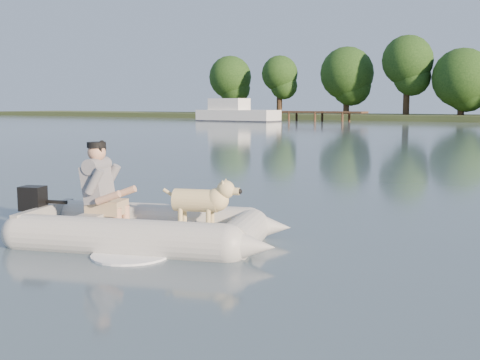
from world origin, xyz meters
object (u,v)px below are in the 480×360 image
Objects in this scene: dog at (196,204)px; cabin_cruiser at (238,110)px; dinghy at (147,197)px; dock at (284,116)px; man at (99,181)px.

cabin_cruiser is at bearing 103.27° from dog.
cabin_cruiser is (-28.04, 46.33, 0.58)m from dinghy.
man is (24.60, -51.46, 0.26)m from dock.
man is at bearing -58.82° from cabin_cruiser.
dinghy is 0.54× the size of cabin_cruiser.
cabin_cruiser is at bearing 101.87° from man.
dock is at bearing 97.64° from dinghy.
cabin_cruiser is (-2.76, -4.95, 0.66)m from dock.
dock is 57.03m from man.
dock is at bearing 98.30° from dog.
dog is (25.88, -51.02, -0.00)m from dock.
dock is 16.66× the size of man.
dock is 3.71× the size of dinghy.
dinghy reaches higher than dog.
dinghy is 54.16m from cabin_cruiser.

